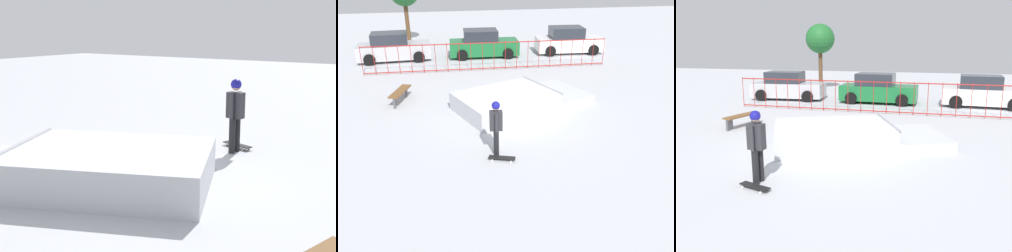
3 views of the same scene
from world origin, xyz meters
The scene contains 9 objects.
ground_plane centered at (0.00, 0.00, 0.00)m, with size 60.00×60.00×0.00m, color #B7BABF.
skate_ramp centered at (0.35, 0.77, 0.32)m, with size 5.98×4.48×0.74m.
skater centered at (-0.99, -2.77, 1.01)m, with size 0.40×0.44×1.73m.
skateboard centered at (-0.88, -3.17, 0.08)m, with size 0.82×0.44×0.09m.
perimeter_fence centered at (0.00, 6.23, 0.77)m, with size 12.90×0.35×1.50m.
park_bench centered at (-4.24, 2.29, 0.36)m, with size 0.83×1.65×0.48m.
parked_car_silver centered at (-5.17, 9.21, 0.72)m, with size 4.20×2.13×1.60m.
parked_car_green centered at (0.09, 9.19, 0.72)m, with size 4.16×2.04×1.60m.
parked_car_white centered at (5.47, 9.18, 0.72)m, with size 4.21×2.14×1.60m.
Camera 2 is at (-2.40, -12.15, 5.46)m, focal length 37.84 mm.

